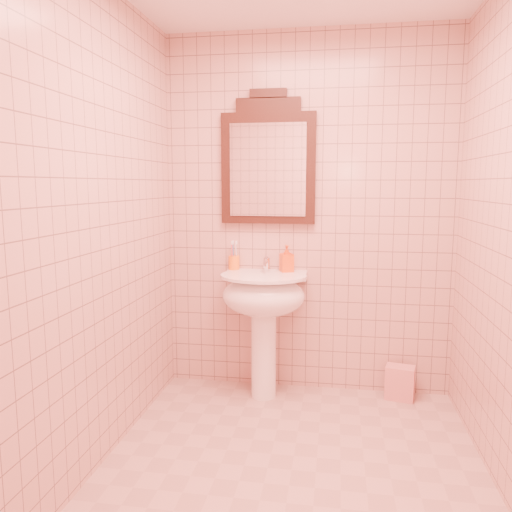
% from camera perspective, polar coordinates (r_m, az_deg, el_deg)
% --- Properties ---
extents(floor, '(2.20, 2.20, 0.00)m').
position_cam_1_polar(floor, '(2.81, 4.09, -23.20)').
color(floor, tan).
rests_on(floor, ground).
extents(back_wall, '(2.00, 0.02, 2.50)m').
position_cam_1_polar(back_wall, '(3.51, 5.93, 4.63)').
color(back_wall, tan).
rests_on(back_wall, floor).
extents(pedestal_sink, '(0.58, 0.58, 0.86)m').
position_cam_1_polar(pedestal_sink, '(3.40, 0.87, -5.49)').
color(pedestal_sink, white).
rests_on(pedestal_sink, floor).
extents(faucet, '(0.04, 0.16, 0.11)m').
position_cam_1_polar(faucet, '(3.48, 1.21, -0.83)').
color(faucet, white).
rests_on(faucet, pedestal_sink).
extents(mirror, '(0.65, 0.06, 0.91)m').
position_cam_1_polar(mirror, '(3.50, 1.39, 10.64)').
color(mirror, black).
rests_on(mirror, back_wall).
extents(toothbrush_cup, '(0.08, 0.08, 0.18)m').
position_cam_1_polar(toothbrush_cup, '(3.56, -2.53, -0.74)').
color(toothbrush_cup, orange).
rests_on(toothbrush_cup, pedestal_sink).
extents(soap_dispenser, '(0.11, 0.11, 0.19)m').
position_cam_1_polar(soap_dispenser, '(3.46, 3.52, -0.29)').
color(soap_dispenser, '#DB4C12').
rests_on(soap_dispenser, pedestal_sink).
extents(towel, '(0.21, 0.16, 0.23)m').
position_cam_1_polar(towel, '(3.67, 16.12, -13.73)').
color(towel, '#F29C8E').
rests_on(towel, floor).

